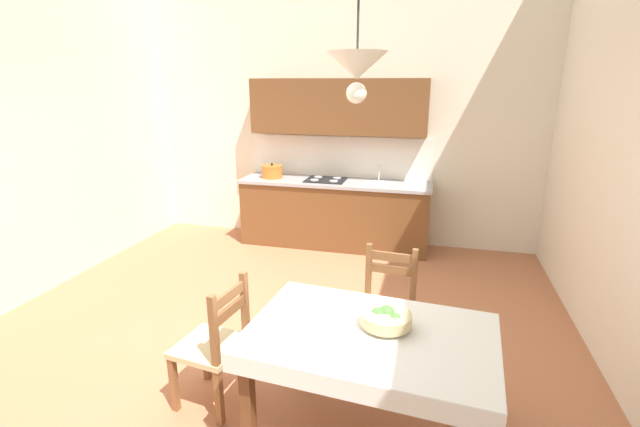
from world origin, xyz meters
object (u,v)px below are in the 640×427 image
dining_table (370,350)px  dining_chair_tv_side (215,346)px  pendant_lamp (357,67)px  fruit_bowl (386,318)px  dining_chair_kitchen_side (386,311)px  kitchen_cabinetry (335,183)px

dining_table → dining_chair_tv_side: bearing=176.6°
dining_table → pendant_lamp: (-0.14, 0.12, 1.60)m
fruit_bowl → pendant_lamp: bearing=167.2°
dining_chair_kitchen_side → dining_chair_tv_side: size_ratio=1.00×
kitchen_cabinetry → pendant_lamp: bearing=-75.6°
dining_chair_kitchen_side → pendant_lamp: (-0.15, -0.71, 1.78)m
kitchen_cabinetry → dining_chair_tv_side: (-0.09, -3.29, -0.41)m
dining_chair_tv_side → pendant_lamp: size_ratio=1.16×
dining_chair_tv_side → fruit_bowl: dining_chair_tv_side is taller
fruit_bowl → kitchen_cabinetry: bearing=107.7°
dining_chair_tv_side → fruit_bowl: bearing=0.4°
dining_table → dining_chair_kitchen_side: size_ratio=1.62×
dining_chair_kitchen_side → pendant_lamp: size_ratio=1.16×
kitchen_cabinetry → dining_chair_kitchen_side: 2.74m
dining_chair_tv_side → dining_table: bearing=-3.4°
dining_chair_tv_side → dining_chair_kitchen_side: bearing=35.6°
dining_chair_tv_side → fruit_bowl: 1.20m
dining_chair_tv_side → pendant_lamp: (0.92, 0.06, 1.78)m
kitchen_cabinetry → fruit_bowl: 3.44m
dining_table → pendant_lamp: size_ratio=1.87×
pendant_lamp → kitchen_cabinetry: bearing=104.4°
kitchen_cabinetry → pendant_lamp: 3.61m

